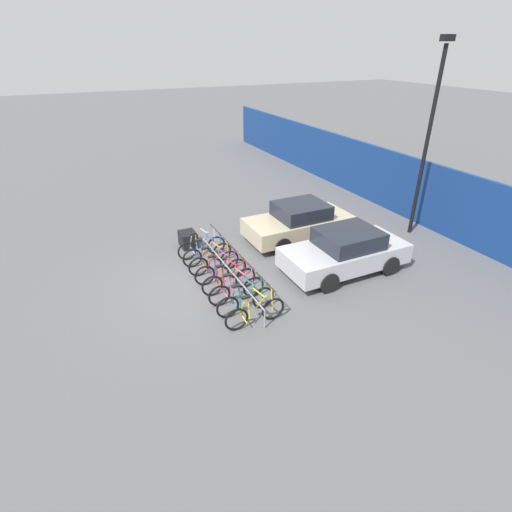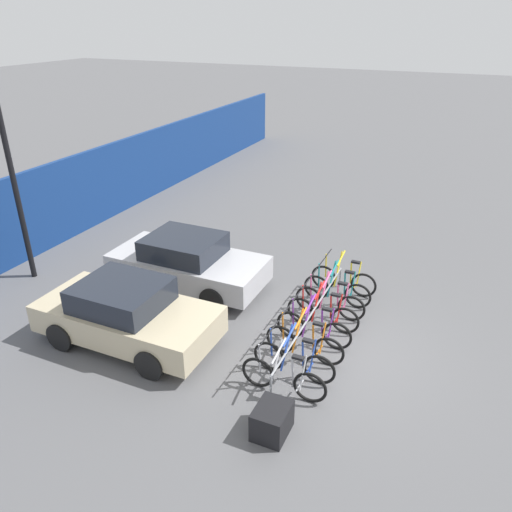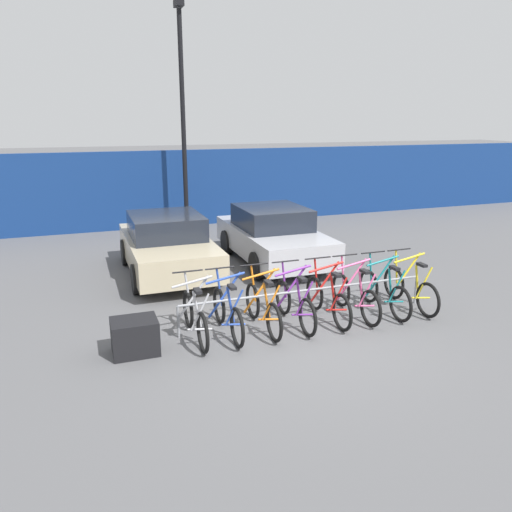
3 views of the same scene
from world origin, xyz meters
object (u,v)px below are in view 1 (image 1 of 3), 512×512
bicycle_pink (237,290)px  car_silver (345,251)px  bicycle_silver (202,247)px  bicycle_orange (214,262)px  bicycle_red (229,280)px  bicycle_yellow (255,313)px  bicycle_purple (221,270)px  lamp_post (429,134)px  bicycle_blue (207,254)px  cargo_crate (188,239)px  bike_rack (229,271)px  bicycle_teal (246,301)px  car_beige (299,222)px

bicycle_pink → car_silver: bearing=93.6°
bicycle_silver → bicycle_orange: same height
bicycle_red → car_silver: (0.45, 3.81, 0.31)m
bicycle_silver → bicycle_yellow: (4.21, 0.00, 0.00)m
bicycle_purple → bicycle_red: 0.65m
car_silver → lamp_post: (-1.29, 4.16, 3.06)m
bicycle_blue → bicycle_yellow: size_ratio=1.00×
bicycle_red → bicycle_yellow: (1.77, 0.00, 0.00)m
bicycle_silver → lamp_post: (1.59, 7.97, 3.38)m
bicycle_orange → bicycle_yellow: bearing=1.4°
bicycle_pink → lamp_post: 8.77m
bicycle_yellow → cargo_crate: bicycle_yellow is taller
bicycle_yellow → cargo_crate: bearing=178.3°
bicycle_purple → bicycle_yellow: bearing=1.2°
bike_rack → bicycle_silver: 2.11m
car_silver → bicycle_teal: bearing=-79.2°
bicycle_blue → car_beige: size_ratio=0.44×
bike_rack → lamp_post: bearing=93.7°
bike_rack → bicycle_orange: 0.93m
bike_rack → lamp_post: size_ratio=0.70×
bicycle_blue → bicycle_teal: bearing=-1.0°
bike_rack → bicycle_red: bearing=-24.0°
bicycle_blue → bicycle_red: (1.88, 0.00, 0.00)m
bicycle_orange → lamp_post: size_ratio=0.25×
car_silver → bicycle_silver: bearing=-127.1°
bike_rack → bicycle_red: 0.38m
bicycle_purple → car_beige: bearing=114.0°
bicycle_red → car_silver: 3.85m
bicycle_red → car_beige: (-2.21, 3.72, 0.31)m
bicycle_teal → car_beige: 5.04m
bicycle_silver → bicycle_pink: (3.00, 0.00, 0.00)m
bicycle_yellow → bike_rack: bearing=172.2°
bicycle_blue → bicycle_pink: (2.44, 0.00, 0.00)m
bicycle_teal → car_silver: car_silver is taller
bicycle_pink → lamp_post: bearing=101.9°
bicycle_pink → bicycle_silver: bearing=-178.1°
lamp_post → cargo_crate: bearing=-107.6°
bike_rack → bicycle_blue: bearing=-174.5°
bicycle_purple → bicycle_yellow: size_ratio=1.00×
bike_rack → bicycle_purple: bearing=-154.7°
bicycle_pink → bicycle_yellow: same height
bicycle_yellow → bicycle_purple: bearing=176.2°
bicycle_orange → car_beige: 3.85m
bicycle_purple → bicycle_teal: same height
lamp_post → bicycle_red: bearing=-84.0°
bicycle_purple → bicycle_red: (0.65, 0.00, 0.00)m
bicycle_silver → bicycle_blue: same height
car_silver → cargo_crate: (-3.88, -4.00, -0.42)m
bicycle_blue → car_silver: (2.33, 3.81, 0.31)m
bicycle_red → bicycle_pink: (0.57, 0.00, 0.00)m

